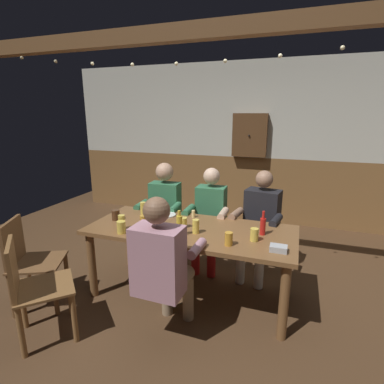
% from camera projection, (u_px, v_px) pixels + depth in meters
% --- Properties ---
extents(ground_plane, '(7.47, 7.47, 0.00)m').
position_uv_depth(ground_plane, '(185.00, 303.00, 3.02)').
color(ground_plane, '#4C331E').
extents(back_wall_upper, '(6.23, 0.12, 1.55)m').
position_uv_depth(back_wall_upper, '(242.00, 110.00, 5.03)').
color(back_wall_upper, beige).
extents(back_wall_wainscot, '(6.23, 0.12, 1.11)m').
position_uv_depth(back_wall_wainscot, '(239.00, 188.00, 5.36)').
color(back_wall_wainscot, brown).
rests_on(back_wall_wainscot, ground_plane).
extents(ceiling_beam, '(5.61, 0.14, 0.16)m').
position_uv_depth(ceiling_beam, '(202.00, 31.00, 2.82)').
color(ceiling_beam, brown).
extents(dining_table, '(2.03, 0.87, 0.73)m').
position_uv_depth(dining_table, '(191.00, 237.00, 3.01)').
color(dining_table, brown).
rests_on(dining_table, ground_plane).
extents(person_0, '(0.53, 0.52, 1.24)m').
position_uv_depth(person_0, '(163.00, 207.00, 3.81)').
color(person_0, '#33724C').
rests_on(person_0, ground_plane).
extents(person_1, '(0.49, 0.52, 1.22)m').
position_uv_depth(person_1, '(210.00, 214.00, 3.61)').
color(person_1, '#33724C').
rests_on(person_1, ground_plane).
extents(person_2, '(0.56, 0.59, 1.22)m').
position_uv_depth(person_2, '(260.00, 220.00, 3.42)').
color(person_2, black).
rests_on(person_2, ground_plane).
extents(person_3, '(0.53, 0.53, 1.25)m').
position_uv_depth(person_3, '(162.00, 263.00, 2.39)').
color(person_3, '#B78493').
rests_on(person_3, ground_plane).
extents(chair_empty_near_right, '(0.59, 0.59, 0.88)m').
position_uv_depth(chair_empty_near_right, '(29.00, 260.00, 2.88)').
color(chair_empty_near_right, brown).
rests_on(chair_empty_near_right, ground_plane).
extents(chair_empty_near_left, '(0.62, 0.62, 0.88)m').
position_uv_depth(chair_empty_near_left, '(33.00, 287.00, 2.44)').
color(chair_empty_near_left, brown).
rests_on(chair_empty_near_left, ground_plane).
extents(table_candle, '(0.04, 0.04, 0.08)m').
position_uv_depth(table_candle, '(193.00, 214.00, 3.30)').
color(table_candle, '#F9E08C').
rests_on(table_candle, dining_table).
extents(condiment_caddy, '(0.14, 0.10, 0.05)m').
position_uv_depth(condiment_caddy, '(278.00, 248.00, 2.48)').
color(condiment_caddy, '#B2B7BC').
rests_on(condiment_caddy, dining_table).
extents(plate_0, '(0.28, 0.28, 0.01)m').
position_uv_depth(plate_0, '(155.00, 236.00, 2.78)').
color(plate_0, white).
rests_on(plate_0, dining_table).
extents(plate_1, '(0.23, 0.23, 0.01)m').
position_uv_depth(plate_1, '(165.00, 215.00, 3.36)').
color(plate_1, white).
rests_on(plate_1, dining_table).
extents(bottle_0, '(0.05, 0.05, 0.23)m').
position_uv_depth(bottle_0, '(263.00, 226.00, 2.81)').
color(bottle_0, red).
rests_on(bottle_0, dining_table).
extents(bottle_1, '(0.06, 0.06, 0.25)m').
position_uv_depth(bottle_1, '(179.00, 225.00, 2.78)').
color(bottle_1, gold).
rests_on(bottle_1, dining_table).
extents(pint_glass_0, '(0.07, 0.07, 0.14)m').
position_uv_depth(pint_glass_0, '(122.00, 222.00, 2.94)').
color(pint_glass_0, '#E5C64C').
rests_on(pint_glass_0, dining_table).
extents(pint_glass_1, '(0.07, 0.07, 0.13)m').
position_uv_depth(pint_glass_1, '(196.00, 226.00, 2.85)').
color(pint_glass_1, '#E5C64C').
rests_on(pint_glass_1, dining_table).
extents(pint_glass_2, '(0.07, 0.07, 0.15)m').
position_uv_depth(pint_glass_2, '(143.00, 209.00, 3.36)').
color(pint_glass_2, '#E5C64C').
rests_on(pint_glass_2, dining_table).
extents(pint_glass_3, '(0.07, 0.07, 0.10)m').
position_uv_depth(pint_glass_3, '(183.00, 222.00, 3.00)').
color(pint_glass_3, '#E5C64C').
rests_on(pint_glass_3, dining_table).
extents(pint_glass_4, '(0.07, 0.07, 0.12)m').
position_uv_depth(pint_glass_4, '(229.00, 239.00, 2.59)').
color(pint_glass_4, gold).
rests_on(pint_glass_4, dining_table).
extents(pint_glass_5, '(0.08, 0.08, 0.12)m').
position_uv_depth(pint_glass_5, '(121.00, 227.00, 2.86)').
color(pint_glass_5, '#E5C64C').
rests_on(pint_glass_5, dining_table).
extents(pint_glass_6, '(0.08, 0.08, 0.11)m').
position_uv_depth(pint_glass_6, '(116.00, 215.00, 3.22)').
color(pint_glass_6, '#4C2D19').
rests_on(pint_glass_6, dining_table).
extents(pint_glass_7, '(0.07, 0.07, 0.10)m').
position_uv_depth(pint_glass_7, '(143.00, 220.00, 3.06)').
color(pint_glass_7, gold).
rests_on(pint_glass_7, dining_table).
extents(pint_glass_8, '(0.07, 0.07, 0.12)m').
position_uv_depth(pint_glass_8, '(254.00, 235.00, 2.68)').
color(pint_glass_8, '#E5C64C').
rests_on(pint_glass_8, dining_table).
extents(wall_dart_cabinet, '(0.56, 0.15, 0.70)m').
position_uv_depth(wall_dart_cabinet, '(250.00, 135.00, 4.96)').
color(wall_dart_cabinet, brown).
extents(string_lights, '(4.40, 0.04, 0.20)m').
position_uv_depth(string_lights, '(200.00, 55.00, 2.83)').
color(string_lights, '#F9EAB2').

